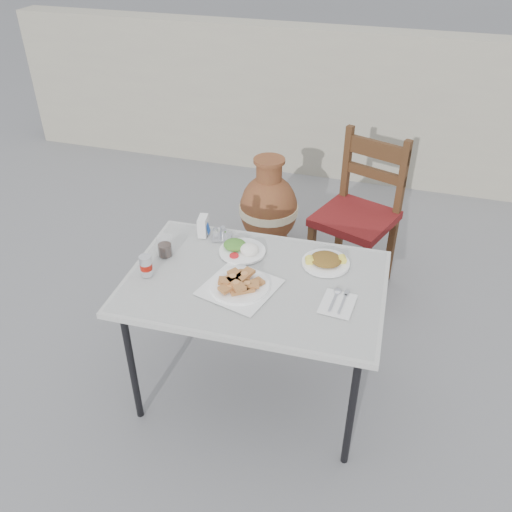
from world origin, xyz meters
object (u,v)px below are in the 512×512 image
(terracotta_urn, at_px, (269,210))
(salad_rice_plate, at_px, (242,249))
(salad_chopped_plate, at_px, (326,261))
(cola_glass, at_px, (165,247))
(pide_plate, at_px, (240,282))
(soda_can, at_px, (146,266))
(napkin_holder, at_px, (203,226))
(chair, at_px, (359,213))
(cafe_table, at_px, (255,288))
(condiment_caddy, at_px, (222,235))

(terracotta_urn, bearing_deg, salad_rice_plate, -81.06)
(salad_chopped_plate, relative_size, cola_glass, 2.23)
(pide_plate, relative_size, soda_can, 3.62)
(napkin_holder, bearing_deg, chair, 39.46)
(soda_can, bearing_deg, cafe_table, 12.80)
(salad_rice_plate, bearing_deg, napkin_holder, 157.85)
(napkin_holder, bearing_deg, terracotta_urn, 76.57)
(condiment_caddy, bearing_deg, salad_chopped_plate, -6.64)
(salad_rice_plate, distance_m, chair, 0.99)
(pide_plate, relative_size, condiment_caddy, 3.40)
(cafe_table, height_order, napkin_holder, napkin_holder)
(cafe_table, bearing_deg, cola_glass, 172.72)
(salad_chopped_plate, distance_m, terracotta_urn, 1.22)
(cola_glass, distance_m, chair, 1.28)
(pide_plate, relative_size, napkin_holder, 3.60)
(pide_plate, relative_size, salad_chopped_plate, 1.61)
(cafe_table, xyz_separation_m, napkin_holder, (-0.35, 0.28, 0.10))
(pide_plate, bearing_deg, condiment_caddy, 121.36)
(salad_chopped_plate, height_order, chair, chair)
(cafe_table, xyz_separation_m, terracotta_urn, (-0.29, 1.23, -0.32))
(salad_rice_plate, bearing_deg, cafe_table, -56.51)
(soda_can, distance_m, cola_glass, 0.16)
(salad_chopped_plate, xyz_separation_m, soda_can, (-0.73, -0.31, 0.03))
(cola_glass, bearing_deg, condiment_caddy, 46.04)
(pide_plate, height_order, terracotta_urn, pide_plate)
(salad_chopped_plate, xyz_separation_m, napkin_holder, (-0.62, 0.07, 0.03))
(salad_chopped_plate, bearing_deg, chair, 86.73)
(cafe_table, bearing_deg, pide_plate, -122.75)
(salad_rice_plate, height_order, terracotta_urn, salad_rice_plate)
(condiment_caddy, xyz_separation_m, chair, (0.57, 0.78, -0.21))
(pide_plate, bearing_deg, cola_glass, 162.29)
(salad_rice_plate, bearing_deg, cola_glass, -158.95)
(salad_chopped_plate, distance_m, soda_can, 0.80)
(salad_rice_plate, distance_m, cola_glass, 0.35)
(soda_can, height_order, chair, chair)
(terracotta_urn, bearing_deg, chair, -16.48)
(pide_plate, xyz_separation_m, soda_can, (-0.42, -0.03, 0.02))
(pide_plate, distance_m, salad_chopped_plate, 0.42)
(soda_can, bearing_deg, pide_plate, 4.60)
(cafe_table, height_order, salad_chopped_plate, salad_chopped_plate)
(pide_plate, relative_size, chair, 0.37)
(salad_chopped_plate, bearing_deg, cola_glass, -168.49)
(cafe_table, bearing_deg, soda_can, -167.20)
(soda_can, distance_m, condiment_caddy, 0.43)
(pide_plate, relative_size, salad_rice_plate, 1.61)
(pide_plate, bearing_deg, salad_rice_plate, 106.50)
(cafe_table, relative_size, condiment_caddy, 11.13)
(terracotta_urn, bearing_deg, pide_plate, -79.53)
(soda_can, bearing_deg, napkin_holder, 73.36)
(salad_chopped_plate, height_order, soda_can, soda_can)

